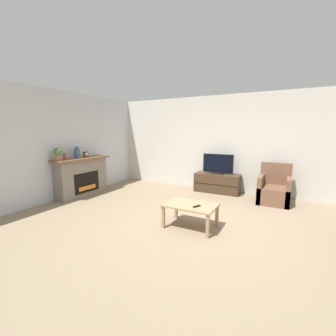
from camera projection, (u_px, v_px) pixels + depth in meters
name	position (u px, v px, depth m)	size (l,w,h in m)	color
ground_plane	(189.00, 224.00, 4.17)	(24.00, 24.00, 0.00)	#89755B
wall_back	(228.00, 144.00, 6.32)	(12.00, 0.06, 2.70)	beige
wall_left	(60.00, 146.00, 5.61)	(0.06, 12.00, 2.70)	silver
fireplace	(82.00, 176.00, 6.01)	(0.50, 1.57, 1.01)	slate
mantel_vase_left	(65.00, 156.00, 5.50)	(0.10, 0.10, 0.18)	#994C3D
mantel_vase_centre_left	(77.00, 153.00, 5.80)	(0.14, 0.14, 0.31)	#385670
mantel_clock	(86.00, 154.00, 6.04)	(0.08, 0.11, 0.15)	brown
potted_plant	(58.00, 153.00, 5.31)	(0.19, 0.19, 0.31)	#936B4C
tv_stand	(217.00, 183.00, 6.32)	(1.23, 0.49, 0.53)	#422D1E
tv	(218.00, 165.00, 6.23)	(0.85, 0.18, 0.55)	black
armchair	(274.00, 190.00, 5.39)	(0.70, 0.76, 0.94)	brown
coffee_table	(190.00, 207.00, 3.99)	(0.90, 0.60, 0.42)	#A37F56
remote	(197.00, 206.00, 3.85)	(0.10, 0.15, 0.02)	black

